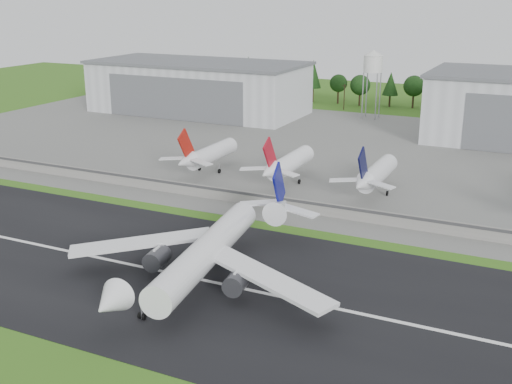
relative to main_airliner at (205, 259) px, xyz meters
The scene contains 13 objects.
ground 16.57m from the main_airliner, 142.81° to the right, with size 600.00×600.00×0.00m, color #2A5B15.
runway 13.51m from the main_airliner, behind, with size 320.00×60.00×0.10m, color black.
runway_centerline 13.49m from the main_airliner, behind, with size 220.00×1.00×0.02m, color white.
apron 111.25m from the main_airliner, 96.51° to the left, with size 320.00×150.00×0.10m, color slate.
blast_fence 47.24m from the main_airliner, 105.51° to the left, with size 240.00×0.61×3.50m.
hangar_west 180.98m from the main_airliner, 120.80° to the left, with size 97.00×44.00×23.20m.
water_tower 177.41m from the main_airliner, 95.73° to the left, with size 8.40×8.40×29.40m.
utility_poles 190.91m from the main_airliner, 93.79° to the left, with size 230.00×3.00×12.00m, color black, non-canonical shape.
treeline 205.88m from the main_airliner, 93.51° to the left, with size 320.00×16.00×22.00m, color black, non-canonical shape.
main_airliner is the anchor object (origin of this frame).
parked_jet_red_a 76.96m from the main_airliner, 119.56° to the left, with size 7.36×31.29×16.34m.
parked_jet_red_b 67.97m from the main_airliner, 99.91° to the left, with size 7.36×31.29×16.41m.
parked_jet_navy 68.42m from the main_airliner, 78.13° to the left, with size 7.36×31.29×16.40m.
Camera 1 is at (69.60, -87.37, 53.40)m, focal length 45.00 mm.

